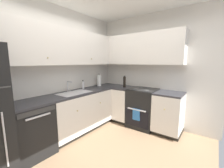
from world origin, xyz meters
name	(u,v)px	position (x,y,z in m)	size (l,w,h in m)	color
ground_plane	(107,161)	(0.00, 0.00, -0.01)	(3.55, 2.82, 0.02)	#937556
wall_back	(52,72)	(0.00, 1.44, 1.33)	(3.65, 0.05, 2.66)	silver
wall_right	(153,71)	(1.80, 0.00, 1.33)	(0.05, 2.92, 2.66)	silver
dishwasher	(31,130)	(-0.63, 1.11, 0.43)	(0.60, 0.63, 0.87)	black
lower_cabinets_back	(80,112)	(0.43, 1.11, 0.44)	(1.50, 0.62, 0.87)	silver
countertop_back	(79,92)	(0.42, 1.11, 0.88)	(2.70, 0.60, 0.04)	#2D2D33
lower_cabinets_right	(148,110)	(1.48, -0.03, 0.44)	(0.62, 1.59, 0.87)	silver
countertop_right	(148,91)	(1.48, -0.03, 0.88)	(0.60, 1.59, 0.03)	#2D2D33
oven_range	(143,107)	(1.49, 0.09, 0.46)	(0.68, 0.62, 1.05)	black
upper_cabinets_back	(67,47)	(0.26, 1.25, 1.84)	(2.38, 0.34, 0.72)	silver
upper_cabinets_right	(137,49)	(1.62, 0.34, 1.84)	(0.32, 2.14, 0.72)	silver
sink	(75,95)	(0.27, 1.08, 0.86)	(0.68, 0.40, 0.10)	#B7B7BC
faucet	(68,85)	(0.28, 1.29, 1.04)	(0.07, 0.16, 0.23)	silver
soap_bottle	(83,85)	(0.69, 1.29, 1.00)	(0.06, 0.06, 0.21)	silver
paper_towel_roll	(99,81)	(1.25, 1.27, 1.05)	(0.11, 0.11, 0.35)	white
oil_bottle	(124,82)	(1.48, 0.61, 1.04)	(0.07, 0.07, 0.29)	black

